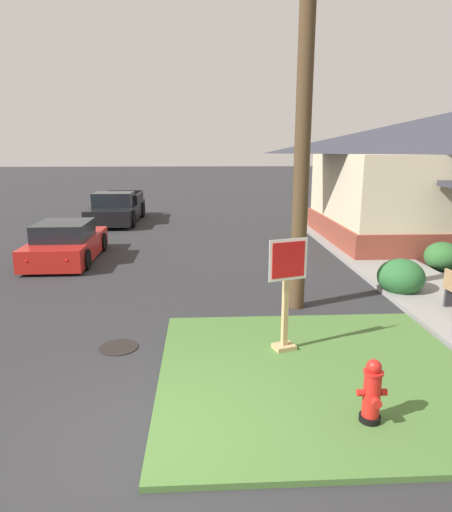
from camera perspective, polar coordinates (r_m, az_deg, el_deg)
ground_plane at (r=6.04m, az=-9.81°, el=-22.30°), size 160.00×160.00×0.00m
grass_corner_patch at (r=7.54m, az=11.49°, el=-14.22°), size 4.99×4.78×0.08m
sidewalk_strip at (r=13.15m, az=21.80°, el=-2.67°), size 2.20×19.99×0.12m
fire_hydrant at (r=6.28m, az=17.89°, el=-16.06°), size 0.38×0.34×0.86m
stop_sign at (r=7.78m, az=7.56°, el=-5.26°), size 0.68×0.38×1.98m
manhole_cover at (r=8.53m, az=-13.36°, el=-11.12°), size 0.70×0.70×0.02m
parked_sedan_red at (r=15.19m, az=-19.45°, el=1.49°), size 1.96×4.09×1.25m
pickup_truck_black at (r=22.29m, az=-13.58°, el=5.73°), size 2.18×5.14×1.48m
utility_pole at (r=9.97m, az=10.04°, el=23.84°), size 1.70×0.33×10.33m
shrub_near_porch at (r=14.64m, az=25.62°, el=-0.02°), size 1.03×1.03×0.83m
shrub_by_curb at (r=11.81m, az=21.15°, el=-2.47°), size 1.12×1.12×0.88m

